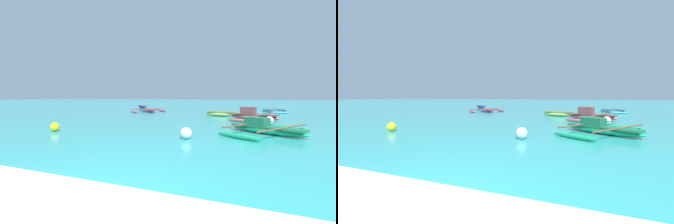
{
  "view_description": "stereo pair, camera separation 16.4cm",
  "coord_description": "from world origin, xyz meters",
  "views": [
    {
      "loc": [
        2.35,
        -2.14,
        1.62
      ],
      "look_at": [
        -4.86,
        16.24,
        0.25
      ],
      "focal_mm": 24.0,
      "sensor_mm": 36.0,
      "label": 1
    },
    {
      "loc": [
        2.5,
        -2.07,
        1.62
      ],
      "look_at": [
        -4.86,
        16.24,
        0.25
      ],
      "focal_mm": 24.0,
      "sensor_mm": 36.0,
      "label": 2
    }
  ],
  "objects": [
    {
      "name": "ground_plane",
      "position": [
        0.0,
        0.0,
        0.0
      ],
      "size": [
        240.0,
        240.0,
        0.0
      ],
      "color": "teal"
    },
    {
      "name": "moored_boat_0",
      "position": [
        -0.37,
        16.47,
        0.22
      ],
      "size": [
        2.4,
        0.85,
        0.4
      ],
      "rotation": [
        0.0,
        0.0,
        -0.12
      ],
      "color": "#B1C057",
      "rests_on": "ground_plane"
    },
    {
      "name": "moored_boat_1",
      "position": [
        -10.76,
        22.59,
        0.27
      ],
      "size": [
        2.41,
        2.53,
        0.48
      ],
      "rotation": [
        0.0,
        0.0,
        -0.82
      ],
      "color": "#3E3F9C",
      "rests_on": "ground_plane"
    },
    {
      "name": "moored_boat_2",
      "position": [
        -8.0,
        18.75,
        0.16
      ],
      "size": [
        3.47,
        3.75,
        0.34
      ],
      "rotation": [
        0.0,
        0.0,
        -0.66
      ],
      "color": "#C3437A",
      "rests_on": "ground_plane"
    },
    {
      "name": "moored_boat_3",
      "position": [
        2.19,
        14.34,
        0.3
      ],
      "size": [
        3.38,
        4.29,
        0.89
      ],
      "rotation": [
        0.0,
        0.0,
        -0.4
      ],
      "color": "#AC5459",
      "rests_on": "ground_plane"
    },
    {
      "name": "moored_boat_4",
      "position": [
        4.06,
        22.69,
        0.16
      ],
      "size": [
        2.57,
        3.88,
        0.34
      ],
      "rotation": [
        0.0,
        0.0,
        0.26
      ],
      "color": "teal",
      "rests_on": "ground_plane"
    },
    {
      "name": "moored_boat_5",
      "position": [
        2.73,
        8.43,
        0.23
      ],
      "size": [
        3.85,
        4.51,
        0.69
      ],
      "rotation": [
        0.0,
        0.0,
        -0.56
      ],
      "color": "#179A60",
      "rests_on": "ground_plane"
    },
    {
      "name": "mooring_buoy_0",
      "position": [
        -0.1,
        6.0,
        0.22
      ],
      "size": [
        0.45,
        0.45,
        0.45
      ],
      "color": "white",
      "rests_on": "ground_plane"
    },
    {
      "name": "mooring_buoy_1",
      "position": [
        3.1,
        12.04,
        0.23
      ],
      "size": [
        0.47,
        0.47,
        0.47
      ],
      "color": "white",
      "rests_on": "ground_plane"
    },
    {
      "name": "mooring_buoy_2",
      "position": [
        -6.34,
        5.59,
        0.21
      ],
      "size": [
        0.41,
        0.41,
        0.41
      ],
      "color": "yellow",
      "rests_on": "ground_plane"
    }
  ]
}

